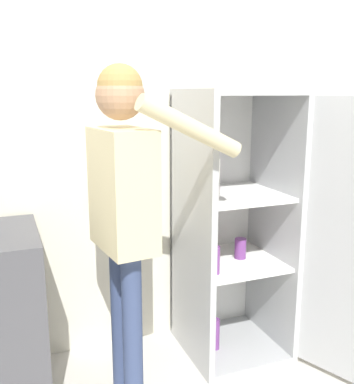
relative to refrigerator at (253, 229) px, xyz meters
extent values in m
cube|color=silver|center=(-0.42, 0.42, 0.49)|extent=(7.00, 0.06, 2.55)
cube|color=#B7BABC|center=(-0.09, 0.07, -0.77)|extent=(0.58, 0.60, 0.04)
cube|color=#B7BABC|center=(-0.09, 0.07, 0.78)|extent=(0.58, 0.60, 0.04)
cube|color=white|center=(-0.09, 0.36, 0.01)|extent=(0.58, 0.03, 1.52)
cube|color=#B7BABC|center=(-0.36, 0.07, 0.01)|extent=(0.04, 0.60, 1.52)
cube|color=#B7BABC|center=(0.19, 0.07, 0.01)|extent=(0.03, 0.60, 1.52)
cube|color=white|center=(-0.09, 0.07, -0.22)|extent=(0.51, 0.53, 0.02)
cube|color=white|center=(-0.09, 0.07, 0.20)|extent=(0.51, 0.53, 0.02)
cylinder|color=#723884|center=(-0.22, 0.04, -0.66)|extent=(0.06, 0.06, 0.19)
cylinder|color=maroon|center=(-0.29, 0.14, -0.09)|extent=(0.08, 0.08, 0.24)
cylinder|color=beige|center=(-0.29, -0.05, 0.32)|extent=(0.07, 0.07, 0.23)
cylinder|color=#723884|center=(-0.18, 0.24, 0.31)|extent=(0.08, 0.08, 0.20)
cylinder|color=#1E5123|center=(-0.29, 0.16, -0.63)|extent=(0.08, 0.08, 0.25)
cylinder|color=#723884|center=(-0.04, 0.08, -0.14)|extent=(0.07, 0.07, 0.12)
cylinder|color=#723884|center=(-0.29, -0.08, -0.13)|extent=(0.05, 0.05, 0.16)
cylinder|color=#384770|center=(-0.82, -0.06, -0.38)|extent=(0.10, 0.10, 0.82)
cylinder|color=#384770|center=(-0.80, -0.22, -0.38)|extent=(0.10, 0.10, 0.82)
cube|color=beige|center=(-0.81, -0.14, 0.33)|extent=(0.27, 0.42, 0.58)
sphere|color=tan|center=(-0.81, -0.14, 0.77)|extent=(0.23, 0.23, 0.23)
sphere|color=#AD894C|center=(-0.81, -0.14, 0.81)|extent=(0.21, 0.21, 0.21)
cylinder|color=beige|center=(-0.84, 0.08, 0.30)|extent=(0.08, 0.08, 0.55)
cylinder|color=beige|center=(-0.54, -0.32, 0.63)|extent=(0.54, 0.14, 0.30)
camera|label=1|loc=(-1.34, -2.18, 0.79)|focal=42.00mm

